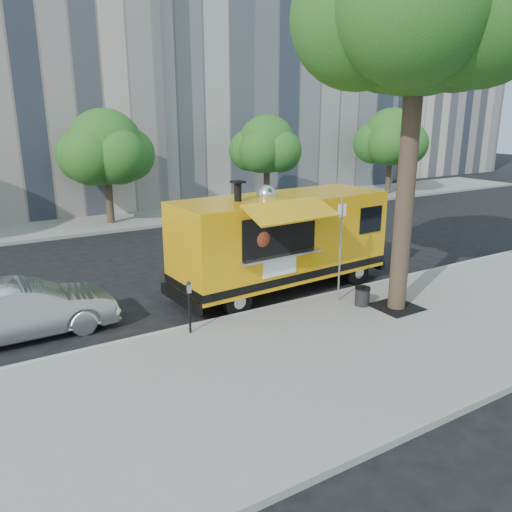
{
  "coord_description": "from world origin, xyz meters",
  "views": [
    {
      "loc": [
        -7.51,
        -11.87,
        5.33
      ],
      "look_at": [
        -0.28,
        0.0,
        1.38
      ],
      "focal_mm": 35.0,
      "sensor_mm": 36.0,
      "label": 1
    }
  ],
  "objects_px": {
    "far_tree_c": "(267,144)",
    "parking_meter": "(189,301)",
    "far_tree_b": "(105,147)",
    "trash_bin_left": "(397,292)",
    "far_tree_d": "(391,137)",
    "food_truck": "(281,239)",
    "trash_bin_right": "(362,296)",
    "sedan": "(24,310)",
    "sign_post": "(340,244)"
  },
  "relations": [
    {
      "from": "trash_bin_left",
      "to": "trash_bin_right",
      "type": "relative_size",
      "value": 1.04
    },
    {
      "from": "parking_meter",
      "to": "trash_bin_right",
      "type": "xyz_separation_m",
      "value": [
        4.9,
        -0.83,
        -0.55
      ]
    },
    {
      "from": "parking_meter",
      "to": "far_tree_d",
      "type": "bearing_deg",
      "value": 33.6
    },
    {
      "from": "far_tree_c",
      "to": "food_truck",
      "type": "distance_m",
      "value": 14.12
    },
    {
      "from": "far_tree_b",
      "to": "sedan",
      "type": "height_order",
      "value": "far_tree_b"
    },
    {
      "from": "sign_post",
      "to": "trash_bin_right",
      "type": "distance_m",
      "value": 1.58
    },
    {
      "from": "parking_meter",
      "to": "sedan",
      "type": "relative_size",
      "value": 0.31
    },
    {
      "from": "far_tree_d",
      "to": "food_truck",
      "type": "distance_m",
      "value": 21.16
    },
    {
      "from": "far_tree_c",
      "to": "far_tree_d",
      "type": "relative_size",
      "value": 0.92
    },
    {
      "from": "far_tree_b",
      "to": "sedan",
      "type": "distance_m",
      "value": 13.41
    },
    {
      "from": "food_truck",
      "to": "trash_bin_left",
      "type": "bearing_deg",
      "value": -57.21
    },
    {
      "from": "sign_post",
      "to": "food_truck",
      "type": "distance_m",
      "value": 2.07
    },
    {
      "from": "trash_bin_left",
      "to": "trash_bin_right",
      "type": "distance_m",
      "value": 1.11
    },
    {
      "from": "far_tree_b",
      "to": "far_tree_c",
      "type": "distance_m",
      "value": 9.01
    },
    {
      "from": "far_tree_d",
      "to": "sedan",
      "type": "distance_m",
      "value": 27.3
    },
    {
      "from": "far_tree_c",
      "to": "far_tree_d",
      "type": "bearing_deg",
      "value": 1.15
    },
    {
      "from": "far_tree_c",
      "to": "trash_bin_left",
      "type": "bearing_deg",
      "value": -108.71
    },
    {
      "from": "far_tree_c",
      "to": "parking_meter",
      "type": "xyz_separation_m",
      "value": [
        -11.0,
        -13.75,
        -2.74
      ]
    },
    {
      "from": "trash_bin_left",
      "to": "food_truck",
      "type": "bearing_deg",
      "value": 126.2
    },
    {
      "from": "far_tree_d",
      "to": "parking_meter",
      "type": "height_order",
      "value": "far_tree_d"
    },
    {
      "from": "parking_meter",
      "to": "trash_bin_right",
      "type": "bearing_deg",
      "value": -9.59
    },
    {
      "from": "far_tree_c",
      "to": "sedan",
      "type": "bearing_deg",
      "value": -141.32
    },
    {
      "from": "far_tree_d",
      "to": "parking_meter",
      "type": "bearing_deg",
      "value": -146.4
    },
    {
      "from": "parking_meter",
      "to": "sign_post",
      "type": "bearing_deg",
      "value": -2.52
    },
    {
      "from": "far_tree_b",
      "to": "trash_bin_left",
      "type": "relative_size",
      "value": 9.96
    },
    {
      "from": "far_tree_b",
      "to": "far_tree_c",
      "type": "height_order",
      "value": "far_tree_b"
    },
    {
      "from": "far_tree_b",
      "to": "sign_post",
      "type": "height_order",
      "value": "far_tree_b"
    },
    {
      "from": "far_tree_d",
      "to": "food_truck",
      "type": "height_order",
      "value": "far_tree_d"
    },
    {
      "from": "food_truck",
      "to": "trash_bin_left",
      "type": "relative_size",
      "value": 13.12
    },
    {
      "from": "trash_bin_right",
      "to": "far_tree_d",
      "type": "bearing_deg",
      "value": 42.54
    },
    {
      "from": "trash_bin_left",
      "to": "far_tree_b",
      "type": "bearing_deg",
      "value": 104.62
    },
    {
      "from": "far_tree_b",
      "to": "trash_bin_right",
      "type": "bearing_deg",
      "value": -78.99
    },
    {
      "from": "far_tree_c",
      "to": "trash_bin_right",
      "type": "relative_size",
      "value": 9.85
    },
    {
      "from": "parking_meter",
      "to": "sedan",
      "type": "height_order",
      "value": "parking_meter"
    },
    {
      "from": "sedan",
      "to": "food_truck",
      "type": "bearing_deg",
      "value": -93.77
    },
    {
      "from": "sign_post",
      "to": "food_truck",
      "type": "xyz_separation_m",
      "value": [
        -0.69,
        1.94,
        -0.19
      ]
    },
    {
      "from": "food_truck",
      "to": "sedan",
      "type": "bearing_deg",
      "value": 173.05
    },
    {
      "from": "far_tree_d",
      "to": "parking_meter",
      "type": "distance_m",
      "value": 25.38
    },
    {
      "from": "far_tree_b",
      "to": "trash_bin_left",
      "type": "bearing_deg",
      "value": -75.38
    },
    {
      "from": "far_tree_d",
      "to": "trash_bin_right",
      "type": "xyz_separation_m",
      "value": [
        -16.1,
        -14.78,
        -3.46
      ]
    },
    {
      "from": "far_tree_d",
      "to": "sedan",
      "type": "height_order",
      "value": "far_tree_d"
    },
    {
      "from": "sign_post",
      "to": "trash_bin_left",
      "type": "height_order",
      "value": "sign_post"
    },
    {
      "from": "parking_meter",
      "to": "sedan",
      "type": "xyz_separation_m",
      "value": [
        -3.43,
        2.19,
        -0.27
      ]
    },
    {
      "from": "trash_bin_left",
      "to": "far_tree_c",
      "type": "bearing_deg",
      "value": 71.29
    },
    {
      "from": "far_tree_d",
      "to": "sign_post",
      "type": "relative_size",
      "value": 1.88
    },
    {
      "from": "far_tree_b",
      "to": "parking_meter",
      "type": "bearing_deg",
      "value": -98.1
    },
    {
      "from": "parking_meter",
      "to": "far_tree_c",
      "type": "bearing_deg",
      "value": 51.34
    },
    {
      "from": "far_tree_b",
      "to": "far_tree_c",
      "type": "relative_size",
      "value": 1.06
    },
    {
      "from": "trash_bin_left",
      "to": "far_tree_d",
      "type": "bearing_deg",
      "value": 45.08
    },
    {
      "from": "far_tree_b",
      "to": "trash_bin_left",
      "type": "distance_m",
      "value": 16.05
    }
  ]
}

